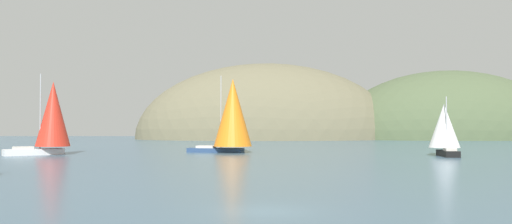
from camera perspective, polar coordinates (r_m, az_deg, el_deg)
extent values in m
plane|color=#426075|center=(25.21, 1.09, -10.57)|extent=(360.00, 360.00, 0.00)
ellipsoid|color=#6B664C|center=(160.03, 1.16, -2.90)|extent=(78.63, 44.00, 45.26)
ellipsoid|color=#4C5B3D|center=(171.12, 19.92, -2.72)|extent=(69.96, 44.00, 41.24)
cube|color=black|center=(73.39, 19.83, -4.19)|extent=(2.38, 5.68, 0.78)
cube|color=beige|center=(72.40, 20.01, -3.77)|extent=(1.53, 1.91, 0.36)
cylinder|color=#B2B2B7|center=(73.84, 19.70, -1.15)|extent=(0.14, 0.14, 7.01)
cone|color=white|center=(75.01, 19.47, -1.37)|extent=(4.47, 4.47, 5.84)
cube|color=navy|center=(80.06, -4.35, -4.09)|extent=(8.68, 4.26, 0.63)
cube|color=beige|center=(80.52, -5.37, -3.72)|extent=(3.02, 2.31, 0.36)
cylinder|color=#B2B2B7|center=(79.75, -3.77, 0.02)|extent=(0.14, 0.14, 10.85)
cone|color=orange|center=(79.21, -2.49, -0.05)|extent=(6.91, 6.91, 10.04)
cube|color=white|center=(78.23, -22.65, -3.97)|extent=(7.40, 5.98, 0.84)
cube|color=beige|center=(77.90, -23.64, -3.53)|extent=(2.85, 2.61, 0.36)
cylinder|color=#B2B2B7|center=(78.36, -22.06, 0.09)|extent=(0.14, 0.14, 10.26)
cone|color=red|center=(78.77, -20.87, -0.18)|extent=(6.47, 6.47, 8.96)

